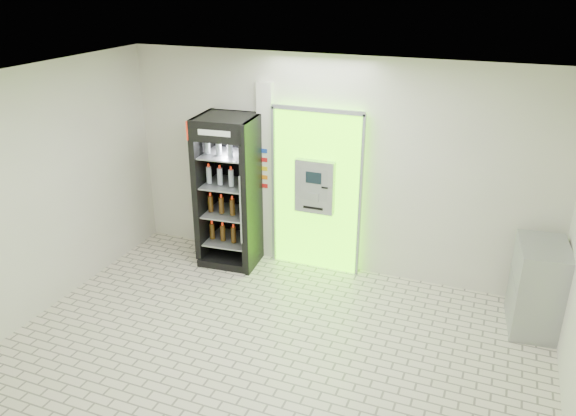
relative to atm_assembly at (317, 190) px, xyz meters
The scene contains 6 objects.
ground 2.69m from the atm_assembly, 85.26° to the right, with size 6.00×6.00×0.00m, color beige.
room_shell 2.51m from the atm_assembly, 85.26° to the right, with size 6.00×6.00×6.00m.
atm_assembly is the anchor object (origin of this frame).
pillar 0.79m from the atm_assembly, behind, with size 0.22×0.11×2.60m.
beverage_cooler 1.24m from the atm_assembly, 167.06° to the right, with size 0.87×0.80×2.17m.
steel_cabinet 3.03m from the atm_assembly, ahead, with size 0.62×0.86×1.08m.
Camera 1 is at (2.07, -4.47, 3.95)m, focal length 35.00 mm.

